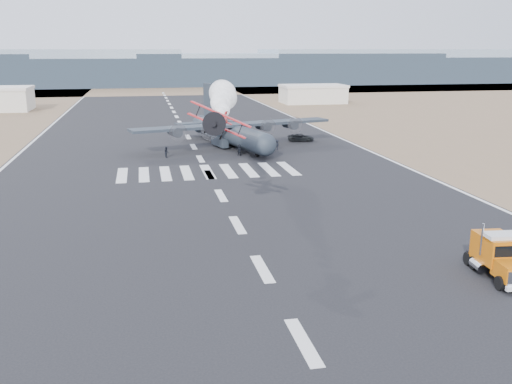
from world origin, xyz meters
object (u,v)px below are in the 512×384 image
object	(u,v)px
aerobatic_biplane	(219,122)
support_vehicle	(301,137)
crew_b	(267,144)
hangar_right	(313,94)
crew_g	(239,149)
transport_aircraft	(230,131)
crew_e	(263,148)
crew_h	(167,152)
crew_a	(239,149)
semi_truck	(499,255)
crew_f	(239,150)
crew_c	(277,145)
crew_d	(254,144)

from	to	relation	value
aerobatic_biplane	support_vehicle	world-z (taller)	aerobatic_biplane
aerobatic_biplane	crew_b	xyz separation A→B (m)	(14.48, 44.40, -9.63)
hangar_right	crew_g	distance (m)	94.74
hangar_right	crew_b	bearing A→B (deg)	-112.08
crew_g	transport_aircraft	bearing A→B (deg)	83.46
transport_aircraft	support_vehicle	distance (m)	14.90
support_vehicle	crew_e	bearing A→B (deg)	148.24
crew_g	crew_h	bearing A→B (deg)	175.84
transport_aircraft	crew_b	world-z (taller)	transport_aircraft
crew_g	crew_a	bearing A→B (deg)	-115.93
aerobatic_biplane	transport_aircraft	size ratio (longest dim) A/B	0.16
semi_truck	crew_f	bearing A→B (deg)	106.83
crew_b	crew_g	xyz separation A→B (m)	(-5.74, -4.26, -0.03)
hangar_right	crew_h	distance (m)	101.49
semi_truck	aerobatic_biplane	xyz separation A→B (m)	(-19.30, 16.67, 8.73)
crew_a	crew_c	xyz separation A→B (m)	(7.20, 2.81, 0.06)
crew_d	aerobatic_biplane	bearing A→B (deg)	88.27
hangar_right	crew_c	world-z (taller)	hangar_right
hangar_right	crew_b	size ratio (longest dim) A/B	12.37
crew_e	crew_f	size ratio (longest dim) A/B	0.91
crew_d	crew_e	world-z (taller)	crew_e
crew_h	crew_d	bearing A→B (deg)	-81.02
semi_truck	crew_d	xyz separation A→B (m)	(-7.31, 60.71, -0.92)
semi_truck	crew_b	size ratio (longest dim) A/B	4.78
aerobatic_biplane	hangar_right	bearing A→B (deg)	78.27
crew_b	semi_truck	bearing A→B (deg)	-109.27
support_vehicle	crew_d	world-z (taller)	crew_d
support_vehicle	crew_a	xyz separation A→B (m)	(-13.98, -11.51, 0.13)
crew_a	crew_g	xyz separation A→B (m)	(0.17, 0.62, -0.03)
hangar_right	semi_truck	size ratio (longest dim) A/B	2.58
crew_a	crew_c	world-z (taller)	crew_c
crew_d	crew_g	bearing A→B (deg)	63.70
crew_d	transport_aircraft	bearing A→B (deg)	-27.23
crew_a	crew_c	distance (m)	7.73
crew_b	crew_f	xyz separation A→B (m)	(-6.07, -6.22, 0.11)
crew_b	crew_d	world-z (taller)	crew_b
hangar_right	crew_h	size ratio (longest dim) A/B	11.76
crew_a	crew_g	distance (m)	0.64
crew_f	crew_h	size ratio (longest dim) A/B	1.07
aerobatic_biplane	crew_d	bearing A→B (deg)	83.74
support_vehicle	semi_truck	bearing A→B (deg)	-173.89
transport_aircraft	crew_a	size ratio (longest dim) A/B	22.31
crew_b	crew_c	distance (m)	2.44
crew_g	crew_h	world-z (taller)	crew_h
semi_truck	crew_g	world-z (taller)	semi_truck
crew_e	crew_b	bearing A→B (deg)	113.33
support_vehicle	crew_d	distance (m)	12.66
crew_c	crew_e	bearing A→B (deg)	-5.58
hangar_right	crew_b	xyz separation A→B (m)	(-33.28, -82.04, -2.18)
crew_e	crew_f	bearing A→B (deg)	-119.19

